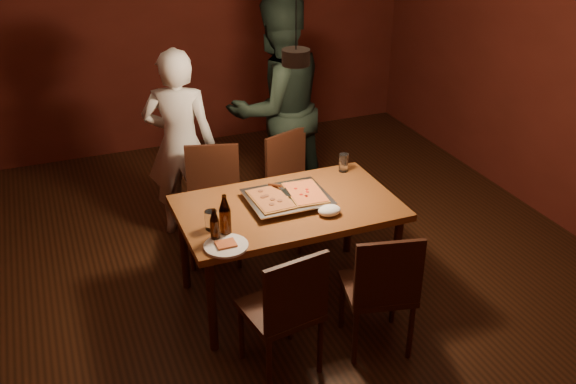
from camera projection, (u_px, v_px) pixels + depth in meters
name	position (u px, v px, depth m)	size (l,w,h in m)	color
room_shell	(296.00, 110.00, 4.20)	(6.00, 6.00, 6.00)	#351A0E
dining_table	(288.00, 214.00, 4.43)	(1.50, 0.90, 0.75)	brown
chair_far_left	(213.00, 192.00, 5.03)	(0.52, 0.52, 0.49)	#38190F
chair_far_right	(294.00, 177.00, 5.27)	(0.54, 0.54, 0.49)	#38190F
chair_near_left	(287.00, 303.00, 3.77)	(0.48, 0.48, 0.49)	#38190F
chair_near_right	(382.00, 282.00, 3.96)	(0.50, 0.50, 0.49)	#38190F
pizza_tray	(287.00, 199.00, 4.42)	(0.55, 0.45, 0.05)	silver
pizza_meat	(271.00, 199.00, 4.35)	(0.23, 0.37, 0.02)	maroon
pizza_cheese	(305.00, 193.00, 4.44)	(0.23, 0.37, 0.02)	gold
spatula	(288.00, 192.00, 4.43)	(0.09, 0.24, 0.04)	silver
beer_bottle_a	(215.00, 225.00, 3.94)	(0.06, 0.06, 0.22)	black
beer_bottle_b	(225.00, 215.00, 3.99)	(0.07, 0.07, 0.28)	black
water_glass_left	(211.00, 220.00, 4.09)	(0.08, 0.08, 0.13)	silver
water_glass_right	(344.00, 163.00, 4.84)	(0.07, 0.07, 0.14)	silver
plate_slice	(226.00, 246.00, 3.92)	(0.27, 0.27, 0.03)	white
napkin	(329.00, 210.00, 4.26)	(0.16, 0.12, 0.07)	white
diner_white	(180.00, 145.00, 5.21)	(0.58, 0.38, 1.60)	silver
diner_dark	(277.00, 108.00, 5.50)	(0.93, 0.73, 1.92)	black
pendant_lamp	(296.00, 56.00, 4.03)	(0.18, 0.18, 1.10)	black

